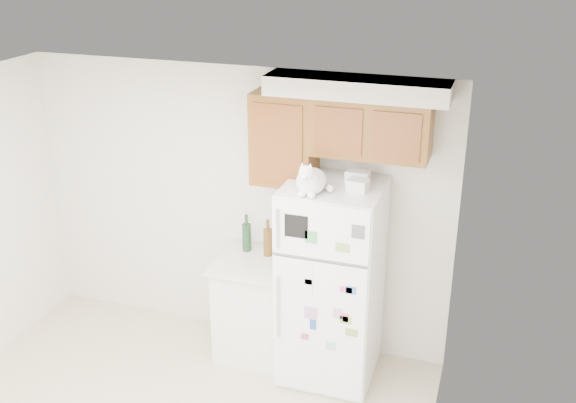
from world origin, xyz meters
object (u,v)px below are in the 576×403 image
at_px(storage_box_front, 358,185).
at_px(bottle_amber, 268,238).
at_px(refrigerator, 331,283).
at_px(bottle_green, 247,233).
at_px(cat, 310,181).
at_px(storage_box_back, 358,177).
at_px(base_counter, 256,306).

distance_m(storage_box_front, bottle_amber, 1.07).
distance_m(refrigerator, bottle_green, 0.88).
bearing_deg(cat, refrigerator, 58.56).
bearing_deg(bottle_green, cat, -31.59).
bearing_deg(bottle_green, storage_box_back, -5.20).
height_order(refrigerator, bottle_green, refrigerator).
distance_m(refrigerator, storage_box_front, 0.92).
height_order(base_counter, bottle_green, bottle_green).
xyz_separation_m(refrigerator, cat, (-0.13, -0.21, 0.95)).
height_order(refrigerator, base_counter, refrigerator).
xyz_separation_m(cat, storage_box_back, (0.28, 0.34, -0.06)).
xyz_separation_m(bottle_green, bottle_amber, (0.21, -0.03, -0.00)).
xyz_separation_m(base_counter, cat, (0.56, -0.28, 1.34)).
relative_size(storage_box_front, bottle_green, 0.44).
height_order(storage_box_front, bottle_amber, storage_box_front).
height_order(cat, bottle_amber, cat).
bearing_deg(base_counter, refrigerator, -6.09).
height_order(storage_box_back, storage_box_front, storage_box_back).
bearing_deg(bottle_amber, storage_box_back, -4.31).
relative_size(refrigerator, storage_box_front, 11.33).
height_order(base_counter, storage_box_front, storage_box_front).
distance_m(refrigerator, storage_box_back, 0.92).
distance_m(base_counter, storage_box_back, 1.54).
height_order(storage_box_front, bottle_green, storage_box_front).
height_order(refrigerator, cat, cat).
bearing_deg(bottle_amber, storage_box_front, -15.85).
height_order(cat, bottle_green, cat).
relative_size(cat, storage_box_front, 2.67).
height_order(refrigerator, storage_box_back, storage_box_back).
distance_m(cat, bottle_amber, 0.95).
relative_size(refrigerator, bottle_green, 5.03).
bearing_deg(bottle_amber, base_counter, -123.56).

